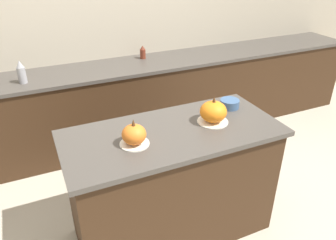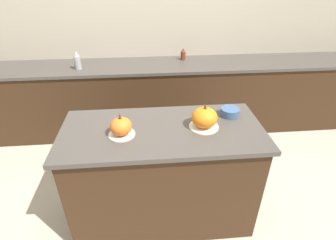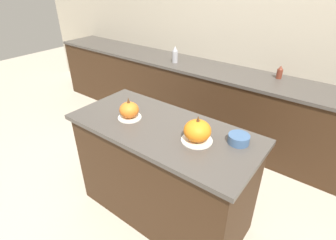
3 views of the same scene
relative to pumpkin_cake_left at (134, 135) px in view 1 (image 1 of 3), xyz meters
name	(u,v)px [view 1 (image 1 of 3)]	position (x,y,z in m)	size (l,w,h in m)	color
ground_plane	(172,228)	(0.29, 0.05, -0.97)	(12.00, 12.00, 0.00)	#BCB29E
wall_back	(102,25)	(0.29, 1.82, 0.28)	(8.00, 0.06, 2.50)	#B2A893
kitchen_island	(173,184)	(0.29, 0.05, -0.51)	(1.48, 0.68, 0.90)	#382314
back_counter	(117,106)	(0.29, 1.49, -0.52)	(6.00, 0.60, 0.89)	#382314
pumpkin_cake_left	(134,135)	(0.00, 0.00, 0.00)	(0.19, 0.19, 0.18)	silver
pumpkin_cake_right	(213,112)	(0.60, 0.05, 0.01)	(0.22, 0.22, 0.20)	silver
bottle_tall	(21,72)	(-0.57, 1.40, 0.03)	(0.07, 0.07, 0.21)	#99999E
bottle_short	(143,52)	(0.66, 1.63, 0.00)	(0.06, 0.06, 0.14)	maroon
mixing_bowl	(230,104)	(0.83, 0.20, -0.03)	(0.15, 0.15, 0.06)	#3D5B84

